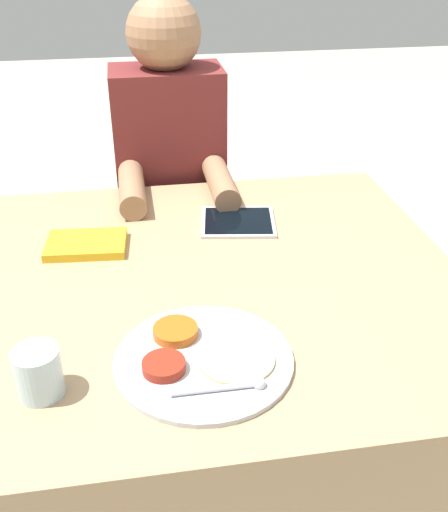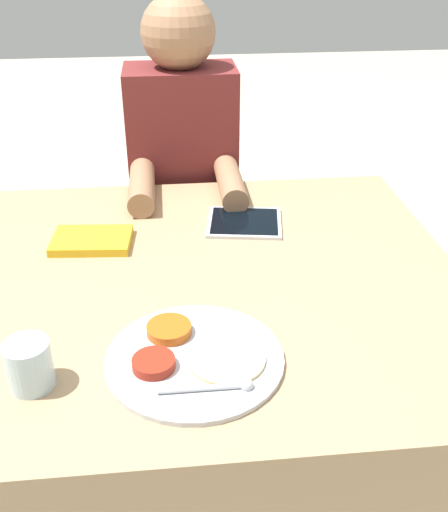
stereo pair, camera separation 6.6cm
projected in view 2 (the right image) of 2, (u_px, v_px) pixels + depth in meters
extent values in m
plane|color=#B2A893|center=(206.00, 506.00, 1.68)|extent=(12.00, 12.00, 0.00)
cube|color=#9E7F5B|center=(203.00, 406.00, 1.49)|extent=(1.14, 1.02, 0.76)
cylinder|color=#B7BABF|center=(195.00, 359.00, 1.05)|extent=(0.32, 0.32, 0.01)
cylinder|color=#B75114|center=(169.00, 329.00, 1.10)|extent=(0.08, 0.08, 0.02)
cylinder|color=maroon|center=(154.00, 363.00, 1.02)|extent=(0.07, 0.07, 0.02)
cylinder|color=#DBBC7F|center=(227.00, 359.00, 1.04)|extent=(0.14, 0.14, 0.01)
cylinder|color=#B7BABF|center=(203.00, 388.00, 0.97)|extent=(0.15, 0.01, 0.01)
sphere|color=#B7BABF|center=(247.00, 385.00, 0.98)|extent=(0.02, 0.02, 0.02)
cube|color=silver|center=(92.00, 243.00, 1.42)|extent=(0.19, 0.14, 0.01)
cube|color=gold|center=(92.00, 240.00, 1.42)|extent=(0.19, 0.14, 0.02)
cube|color=#B7B7BC|center=(244.00, 222.00, 1.51)|extent=(0.21, 0.19, 0.01)
cube|color=black|center=(244.00, 221.00, 1.51)|extent=(0.19, 0.17, 0.00)
cube|color=black|center=(188.00, 310.00, 2.12)|extent=(0.29, 0.22, 0.44)
cube|color=maroon|center=(183.00, 170.00, 1.86)|extent=(0.32, 0.20, 0.62)
sphere|color=#936B4C|center=(178.00, 32.00, 1.65)|extent=(0.21, 0.21, 0.21)
cylinder|color=#936B4C|center=(142.00, 185.00, 1.64)|extent=(0.07, 0.27, 0.07)
cylinder|color=#936B4C|center=(230.00, 182.00, 1.66)|extent=(0.07, 0.27, 0.07)
cylinder|color=silver|center=(29.00, 365.00, 0.98)|extent=(0.08, 0.08, 0.09)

